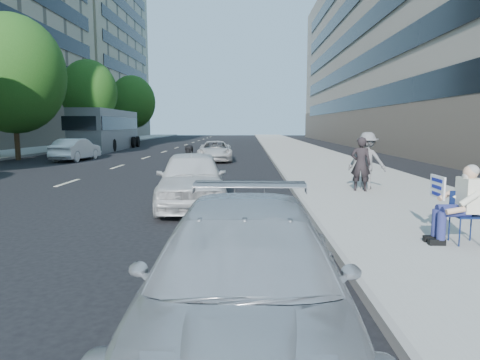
{
  "coord_description": "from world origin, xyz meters",
  "views": [
    {
      "loc": [
        0.04,
        -7.24,
        2.09
      ],
      "look_at": [
        -0.14,
        2.4,
        0.84
      ],
      "focal_mm": 32.0,
      "sensor_mm": 36.0,
      "label": 1
    }
  ],
  "objects_px": {
    "parked_sedan": "(245,279)",
    "bus": "(107,130)",
    "jogger": "(367,161)",
    "motorcycle": "(190,169)",
    "white_sedan_far": "(215,151)",
    "pedestrian_woman": "(361,164)",
    "white_sedan_near": "(192,179)",
    "seated_protester": "(460,200)",
    "white_sedan_mid": "(76,150)"
  },
  "relations": [
    {
      "from": "parked_sedan",
      "to": "bus",
      "type": "bearing_deg",
      "value": 111.41
    },
    {
      "from": "jogger",
      "to": "motorcycle",
      "type": "bearing_deg",
      "value": 11.41
    },
    {
      "from": "jogger",
      "to": "white_sedan_far",
      "type": "xyz_separation_m",
      "value": [
        -5.5,
        11.71,
        -0.43
      ]
    },
    {
      "from": "pedestrian_woman",
      "to": "white_sedan_far",
      "type": "distance_m",
      "value": 13.2
    },
    {
      "from": "parked_sedan",
      "to": "white_sedan_near",
      "type": "relative_size",
      "value": 1.1
    },
    {
      "from": "white_sedan_near",
      "to": "motorcycle",
      "type": "bearing_deg",
      "value": 92.39
    },
    {
      "from": "seated_protester",
      "to": "parked_sedan",
      "type": "bearing_deg",
      "value": -137.97
    },
    {
      "from": "seated_protester",
      "to": "motorcycle",
      "type": "xyz_separation_m",
      "value": [
        -5.37,
        7.17,
        -0.24
      ]
    },
    {
      "from": "motorcycle",
      "to": "jogger",
      "type": "bearing_deg",
      "value": -15.49
    },
    {
      "from": "bus",
      "to": "pedestrian_woman",
      "type": "bearing_deg",
      "value": -59.56
    },
    {
      "from": "white_sedan_near",
      "to": "bus",
      "type": "xyz_separation_m",
      "value": [
        -10.39,
        25.07,
        0.92
      ]
    },
    {
      "from": "jogger",
      "to": "white_sedan_mid",
      "type": "xyz_separation_m",
      "value": [
        -13.74,
        12.03,
        -0.36
      ]
    },
    {
      "from": "parked_sedan",
      "to": "white_sedan_far",
      "type": "bearing_deg",
      "value": 96.37
    },
    {
      "from": "jogger",
      "to": "motorcycle",
      "type": "distance_m",
      "value": 5.65
    },
    {
      "from": "parked_sedan",
      "to": "motorcycle",
      "type": "relative_size",
      "value": 2.26
    },
    {
      "from": "pedestrian_woman",
      "to": "motorcycle",
      "type": "distance_m",
      "value": 5.46
    },
    {
      "from": "parked_sedan",
      "to": "white_sedan_mid",
      "type": "bearing_deg",
      "value": 116.74
    },
    {
      "from": "white_sedan_near",
      "to": "white_sedan_far",
      "type": "bearing_deg",
      "value": 85.98
    },
    {
      "from": "jogger",
      "to": "white_sedan_far",
      "type": "relative_size",
      "value": 0.41
    },
    {
      "from": "seated_protester",
      "to": "jogger",
      "type": "xyz_separation_m",
      "value": [
        0.15,
        6.03,
        0.14
      ]
    },
    {
      "from": "pedestrian_woman",
      "to": "motorcycle",
      "type": "bearing_deg",
      "value": 0.98
    },
    {
      "from": "motorcycle",
      "to": "pedestrian_woman",
      "type": "bearing_deg",
      "value": -20.28
    },
    {
      "from": "seated_protester",
      "to": "white_sedan_far",
      "type": "bearing_deg",
      "value": 106.8
    },
    {
      "from": "pedestrian_woman",
      "to": "jogger",
      "type": "bearing_deg",
      "value": -108.43
    },
    {
      "from": "jogger",
      "to": "white_sedan_mid",
      "type": "relative_size",
      "value": 0.44
    },
    {
      "from": "white_sedan_mid",
      "to": "motorcycle",
      "type": "bearing_deg",
      "value": 131.89
    },
    {
      "from": "white_sedan_near",
      "to": "white_sedan_mid",
      "type": "xyz_separation_m",
      "value": [
        -8.7,
        14.13,
        -0.07
      ]
    },
    {
      "from": "parked_sedan",
      "to": "motorcycle",
      "type": "distance_m",
      "value": 10.48
    },
    {
      "from": "white_sedan_near",
      "to": "seated_protester",
      "type": "bearing_deg",
      "value": -44.67
    },
    {
      "from": "seated_protester",
      "to": "white_sedan_mid",
      "type": "height_order",
      "value": "seated_protester"
    },
    {
      "from": "white_sedan_near",
      "to": "white_sedan_far",
      "type": "distance_m",
      "value": 13.82
    },
    {
      "from": "parked_sedan",
      "to": "jogger",
      "type": "bearing_deg",
      "value": 69.64
    },
    {
      "from": "white_sedan_far",
      "to": "motorcycle",
      "type": "distance_m",
      "value": 10.58
    },
    {
      "from": "seated_protester",
      "to": "pedestrian_woman",
      "type": "bearing_deg",
      "value": 91.47
    },
    {
      "from": "pedestrian_woman",
      "to": "white_sedan_far",
      "type": "xyz_separation_m",
      "value": [
        -5.21,
        12.12,
        -0.37
      ]
    },
    {
      "from": "jogger",
      "to": "white_sedan_near",
      "type": "height_order",
      "value": "jogger"
    },
    {
      "from": "white_sedan_near",
      "to": "bus",
      "type": "relative_size",
      "value": 0.35
    },
    {
      "from": "seated_protester",
      "to": "pedestrian_woman",
      "type": "xyz_separation_m",
      "value": [
        -0.14,
        5.63,
        0.07
      ]
    },
    {
      "from": "jogger",
      "to": "bus",
      "type": "bearing_deg",
      "value": -33.06
    },
    {
      "from": "parked_sedan",
      "to": "motorcycle",
      "type": "height_order",
      "value": "motorcycle"
    },
    {
      "from": "bus",
      "to": "parked_sedan",
      "type": "bearing_deg",
      "value": -72.33
    },
    {
      "from": "white_sedan_far",
      "to": "motorcycle",
      "type": "height_order",
      "value": "motorcycle"
    },
    {
      "from": "bus",
      "to": "white_sedan_far",
      "type": "bearing_deg",
      "value": -51.07
    },
    {
      "from": "jogger",
      "to": "white_sedan_far",
      "type": "bearing_deg",
      "value": -41.79
    },
    {
      "from": "seated_protester",
      "to": "bus",
      "type": "bearing_deg",
      "value": 117.8
    },
    {
      "from": "jogger",
      "to": "motorcycle",
      "type": "height_order",
      "value": "jogger"
    },
    {
      "from": "parked_sedan",
      "to": "bus",
      "type": "distance_m",
      "value": 34.25
    },
    {
      "from": "white_sedan_mid",
      "to": "motorcycle",
      "type": "distance_m",
      "value": 13.65
    },
    {
      "from": "pedestrian_woman",
      "to": "white_sedan_far",
      "type": "bearing_deg",
      "value": -49.33
    },
    {
      "from": "parked_sedan",
      "to": "white_sedan_mid",
      "type": "xyz_separation_m",
      "value": [
        -10.11,
        21.2,
        -0.03
      ]
    }
  ]
}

